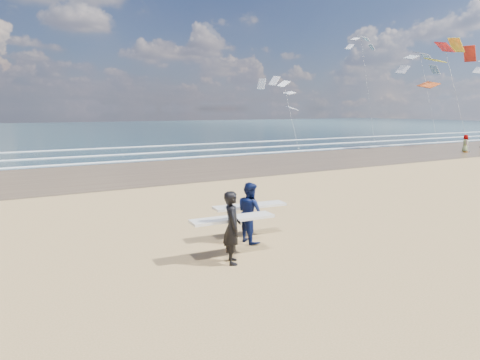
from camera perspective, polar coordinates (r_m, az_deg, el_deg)
wet_sand_strip at (r=37.23m, az=15.66°, el=3.29°), size 220.00×12.00×0.01m
ocean at (r=84.35m, az=-11.46°, el=6.72°), size 220.00×100.00×0.02m
foam_breakers at (r=44.88m, az=6.47°, el=4.63°), size 220.00×11.70×0.05m
surfer_near at (r=10.61m, az=-1.05°, el=-6.18°), size 2.23×1.07×1.82m
surfer_far at (r=12.27m, az=1.35°, el=-4.26°), size 2.24×1.16×1.74m
beachgoer_0 at (r=42.65m, az=27.84°, el=4.33°), size 0.84×0.90×1.55m
kite_0 at (r=44.80m, az=26.34°, el=12.40°), size 7.83×4.96×10.99m
kite_1 at (r=43.25m, az=6.55°, el=9.68°), size 5.32×4.69×7.36m
kite_2 at (r=55.92m, az=23.51°, el=11.83°), size 6.81×4.85×11.68m
kite_5 at (r=56.67m, az=16.55°, el=12.38°), size 4.51×4.60×13.72m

